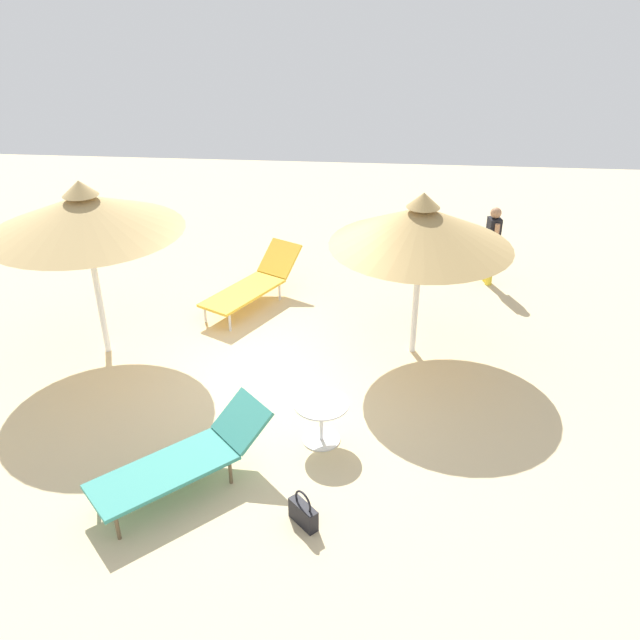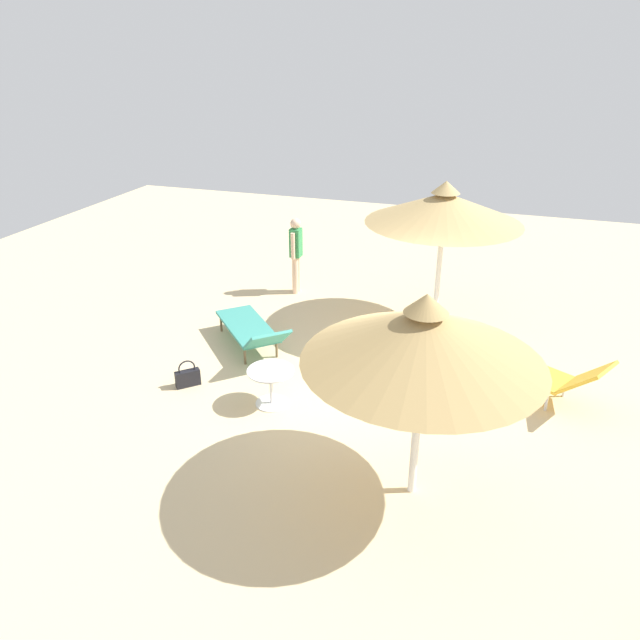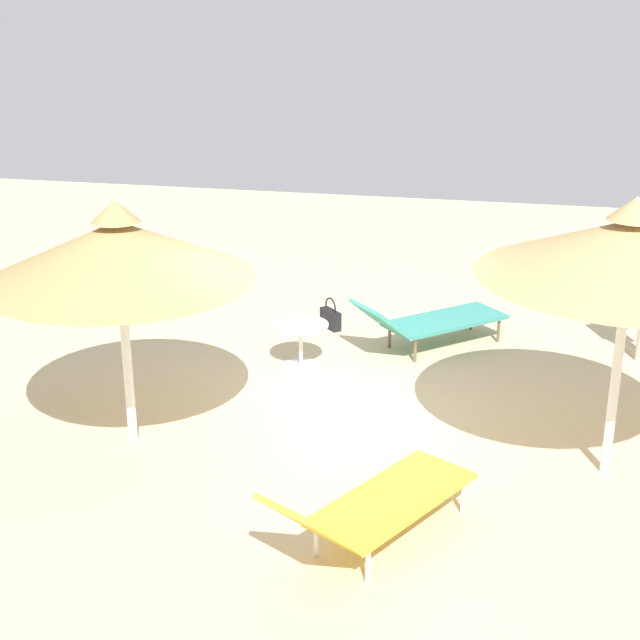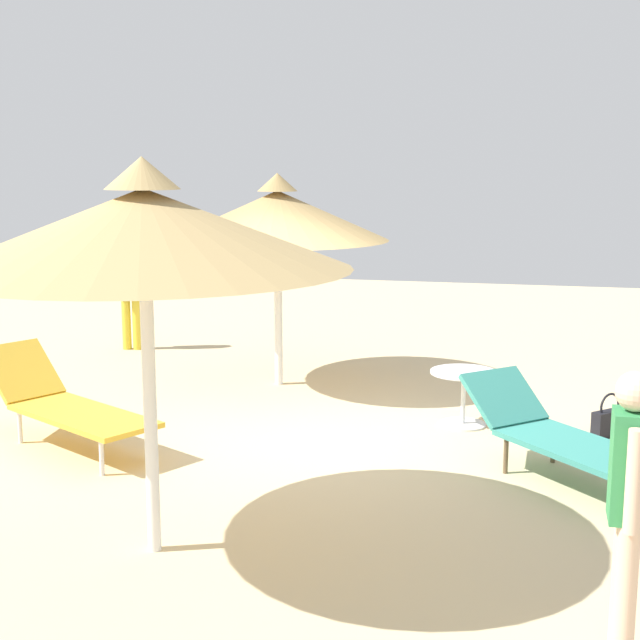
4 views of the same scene
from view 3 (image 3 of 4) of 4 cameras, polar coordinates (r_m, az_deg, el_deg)
ground at (r=10.05m, az=0.68°, el=-6.92°), size 24.00×24.00×0.10m
parasol_umbrella_near_right at (r=9.11m, az=-12.74°, el=4.34°), size 2.73×2.73×2.63m
parasol_umbrella_far_right at (r=8.68m, az=19.27°, el=4.34°), size 2.86×2.86×2.81m
lounge_chair_front at (r=12.04m, az=6.94°, el=-0.01°), size 2.00×2.06×0.80m
lounge_chair_far_left at (r=7.74m, az=3.24°, el=-11.76°), size 2.26×1.65×0.89m
handbag at (r=12.79m, az=0.67°, el=0.15°), size 0.37×0.36×0.46m
side_table_round at (r=11.37m, az=-1.24°, el=-1.11°), size 0.71×0.71×0.59m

